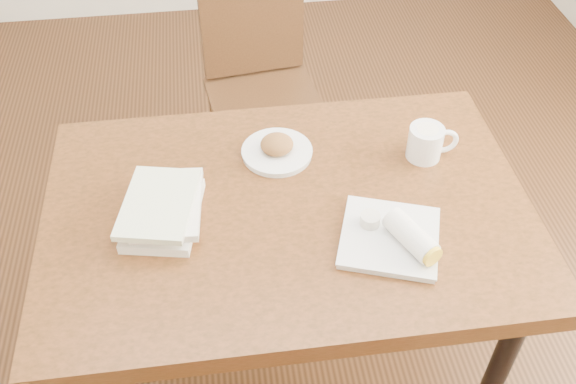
{
  "coord_description": "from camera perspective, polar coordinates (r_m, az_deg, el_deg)",
  "views": [
    {
      "loc": [
        -0.16,
        -1.19,
        1.97
      ],
      "look_at": [
        0.0,
        0.0,
        0.8
      ],
      "focal_mm": 40.0,
      "sensor_mm": 36.0,
      "label": 1
    }
  ],
  "objects": [
    {
      "name": "plate_scone",
      "position": [
        1.85,
        -0.99,
        3.82
      ],
      "size": [
        0.21,
        0.21,
        0.07
      ],
      "color": "white",
      "rests_on": "table"
    },
    {
      "name": "chair_far",
      "position": [
        2.55,
        -2.5,
        10.36
      ],
      "size": [
        0.47,
        0.47,
        0.95
      ],
      "color": "#422812",
      "rests_on": "ground"
    },
    {
      "name": "coffee_mug",
      "position": [
        1.87,
        12.24,
        4.38
      ],
      "size": [
        0.15,
        0.1,
        0.1
      ],
      "color": "white",
      "rests_on": "table"
    },
    {
      "name": "table",
      "position": [
        1.77,
        -0.0,
        -2.95
      ],
      "size": [
        1.3,
        0.88,
        0.75
      ],
      "color": "brown",
      "rests_on": "ground"
    },
    {
      "name": "book_stack",
      "position": [
        1.69,
        -11.02,
        -1.45
      ],
      "size": [
        0.23,
        0.29,
        0.07
      ],
      "color": "white",
      "rests_on": "table"
    },
    {
      "name": "plate_burrito",
      "position": [
        1.63,
        9.6,
        -3.94
      ],
      "size": [
        0.31,
        0.31,
        0.08
      ],
      "color": "white",
      "rests_on": "table"
    },
    {
      "name": "ground",
      "position": [
        2.31,
        -0.0,
        -14.41
      ],
      "size": [
        4.0,
        5.0,
        0.01
      ],
      "primitive_type": "cube",
      "color": "#472814",
      "rests_on": "ground"
    }
  ]
}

